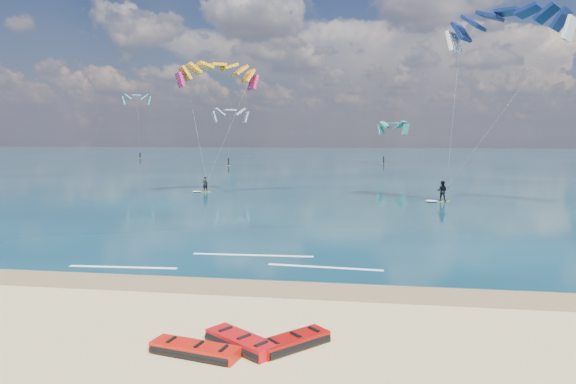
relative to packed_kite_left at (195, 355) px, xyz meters
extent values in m
plane|color=tan|center=(-3.11, 43.33, 0.00)|extent=(320.00, 320.00, 0.00)
cube|color=brown|center=(-3.11, 6.33, 0.00)|extent=(320.00, 2.40, 0.01)
cube|color=#082731|center=(-3.11, 107.33, 0.02)|extent=(320.00, 200.00, 0.04)
cube|color=#C5E01A|center=(-11.62, 37.83, 0.07)|extent=(1.26, 0.80, 0.05)
imported|color=black|center=(-11.62, 37.83, 0.88)|extent=(0.69, 0.67, 1.60)
cylinder|color=black|center=(-11.35, 37.56, 1.11)|extent=(0.46, 0.22, 0.04)
cube|color=#9BB41B|center=(11.40, 33.68, 0.07)|extent=(1.47, 0.89, 0.06)
imported|color=black|center=(11.40, 33.68, 0.99)|extent=(1.03, 0.90, 1.79)
cylinder|color=black|center=(11.72, 33.37, 1.30)|extent=(0.55, 0.23, 0.04)
cube|color=white|center=(-0.87, 11.43, 0.04)|extent=(6.01, 0.46, 0.01)
cube|color=white|center=(-6.17, 8.33, 0.04)|extent=(4.99, 0.51, 0.01)
cube|color=white|center=(2.83, 9.63, 0.04)|extent=(5.22, 0.61, 0.01)
camera|label=1|loc=(4.46, -12.88, 6.01)|focal=32.00mm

